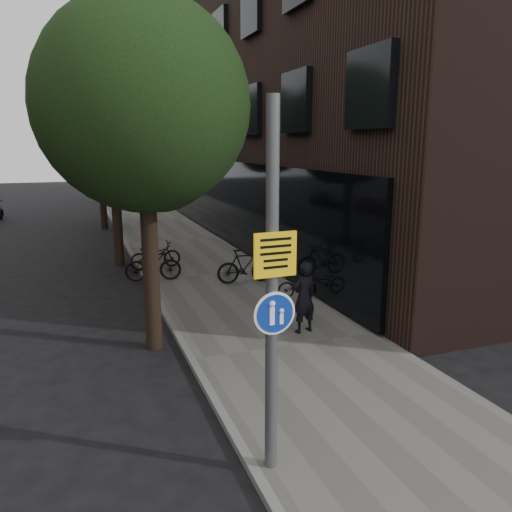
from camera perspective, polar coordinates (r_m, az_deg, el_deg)
name	(u,v)px	position (r m, az deg, el deg)	size (l,w,h in m)	color
ground	(360,430)	(8.70, 11.83, -18.88)	(120.00, 120.00, 0.00)	black
sidewalk	(212,276)	(17.37, -5.00, -2.24)	(4.50, 60.00, 0.12)	#62605B
curb_edge	(147,281)	(16.95, -12.37, -2.85)	(0.15, 60.00, 0.13)	slate
building_right_dark_brick	(292,65)	(31.22, 4.16, 20.90)	(12.00, 40.00, 18.00)	black
street_tree_near	(146,115)	(10.99, -12.45, 15.49)	(4.40, 4.40, 7.50)	black
street_tree_mid	(113,127)	(19.43, -16.01, 13.97)	(5.00, 5.00, 7.80)	black
street_tree_far	(100,133)	(28.41, -17.45, 13.32)	(5.00, 5.00, 7.80)	black
signpost	(272,293)	(6.46, 1.81, -4.26)	(0.58, 0.17, 4.98)	#595B5E
pedestrian	(304,297)	(11.85, 5.50, -4.72)	(0.63, 0.41, 1.73)	black
parked_bike_facade_near	(302,284)	(14.60, 5.32, -3.26)	(0.53, 1.52, 0.80)	black
parked_bike_facade_far	(245,266)	(16.07, -1.25, -1.15)	(0.52, 1.85, 1.11)	black
parked_bike_curb_near	(155,255)	(18.33, -11.43, 0.09)	(0.64, 1.83, 0.96)	black
parked_bike_curb_far	(153,265)	(16.65, -11.69, -0.96)	(0.51, 1.82, 1.09)	black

